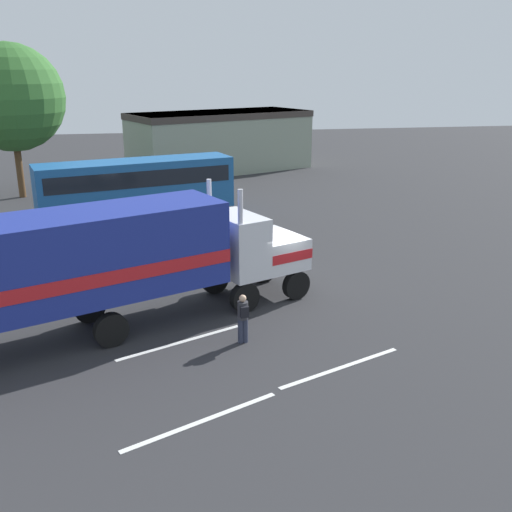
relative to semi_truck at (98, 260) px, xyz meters
name	(u,v)px	position (x,y,z in m)	size (l,w,h in m)	color
ground_plane	(270,295)	(6.12, 2.27, -2.52)	(120.00, 120.00, 0.00)	#2D2D30
lane_stripe_near	(181,342)	(2.46, -1.23, -2.52)	(4.40, 0.16, 0.01)	silver
lane_stripe_mid	(341,368)	(7.00, -3.75, -2.52)	(4.40, 0.16, 0.01)	silver
lane_stripe_far	(203,421)	(2.75, -5.72, -2.52)	(4.40, 0.16, 0.01)	silver
semi_truck	(98,260)	(0.00, 0.00, 0.00)	(14.01, 7.81, 4.50)	silver
person_bystander	(243,317)	(4.44, -1.59, -1.63)	(0.34, 0.46, 1.63)	#2D3347
parked_bus	(136,184)	(1.00, 15.21, -0.46)	(11.28, 5.36, 3.40)	#1E5999
tree_left	(11,98)	(-6.76, 22.73, 3.99)	(6.88, 6.88, 9.96)	brown
building_backdrop	(220,139)	(7.78, 30.94, 0.12)	(16.07, 11.35, 4.87)	gray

